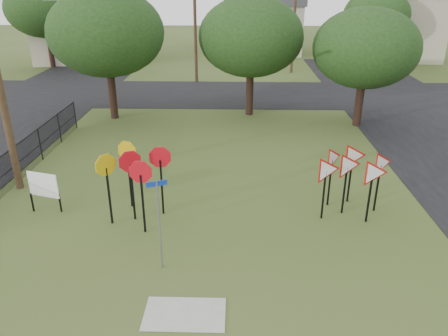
# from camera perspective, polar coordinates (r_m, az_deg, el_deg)

# --- Properties ---
(ground) EXTENTS (140.00, 140.00, 0.00)m
(ground) POSITION_cam_1_polar(r_m,az_deg,el_deg) (13.23, -3.97, -11.56)
(ground) COLOR #364B1C
(street_far) EXTENTS (60.00, 8.00, 0.02)m
(street_far) POSITION_cam_1_polar(r_m,az_deg,el_deg) (31.72, -0.58, 9.66)
(street_far) COLOR black
(street_far) RESTS_ON ground
(curb_pad) EXTENTS (2.00, 1.20, 0.02)m
(curb_pad) POSITION_cam_1_polar(r_m,az_deg,el_deg) (11.36, -5.16, -18.48)
(curb_pad) COLOR #9EA097
(curb_pad) RESTS_ON ground
(street_name_sign) EXTENTS (0.53, 0.23, 2.72)m
(street_name_sign) POSITION_cam_1_polar(r_m,az_deg,el_deg) (12.09, -8.48, -6.62)
(street_name_sign) COLOR gray
(street_name_sign) RESTS_ON ground
(stop_sign_cluster) EXTENTS (2.29, 1.93, 2.52)m
(stop_sign_cluster) POSITION_cam_1_polar(r_m,az_deg,el_deg) (14.62, -11.75, -0.08)
(stop_sign_cluster) COLOR black
(stop_sign_cluster) RESTS_ON ground
(yield_sign_cluster) EXTENTS (2.89, 1.69, 2.33)m
(yield_sign_cluster) POSITION_cam_1_polar(r_m,az_deg,el_deg) (15.44, 16.33, 0.13)
(yield_sign_cluster) COLOR black
(yield_sign_cluster) RESTS_ON ground
(info_board) EXTENTS (1.15, 0.38, 1.49)m
(info_board) POSITION_cam_1_polar(r_m,az_deg,el_deg) (16.36, -22.54, -2.21)
(info_board) COLOR black
(info_board) RESTS_ON ground
(far_pole_a) EXTENTS (1.40, 0.24, 9.00)m
(far_pole_a) POSITION_cam_1_polar(r_m,az_deg,el_deg) (35.05, -3.80, 18.55)
(far_pole_a) COLOR #4A3522
(far_pole_a) RESTS_ON ground
(far_pole_b) EXTENTS (1.40, 0.24, 8.50)m
(far_pole_b) POSITION_cam_1_polar(r_m,az_deg,el_deg) (39.20, 9.15, 18.47)
(far_pole_b) COLOR #4A3522
(far_pole_b) RESTS_ON ground
(far_pole_c) EXTENTS (1.40, 0.24, 9.00)m
(far_pole_c) POSITION_cam_1_polar(r_m,az_deg,el_deg) (42.39, -14.46, 18.76)
(far_pole_c) COLOR #4A3522
(far_pole_c) RESTS_ON ground
(fence_run) EXTENTS (0.05, 11.55, 1.50)m
(fence_run) POSITION_cam_1_polar(r_m,az_deg,el_deg) (20.34, -24.14, 1.81)
(fence_run) COLOR black
(fence_run) RESTS_ON ground
(house_left) EXTENTS (10.58, 8.88, 7.20)m
(house_left) POSITION_cam_1_polar(r_m,az_deg,el_deg) (47.45, -17.91, 17.67)
(house_left) COLOR #BAB296
(house_left) RESTS_ON ground
(house_mid) EXTENTS (8.40, 8.40, 6.20)m
(house_mid) POSITION_cam_1_polar(r_m,az_deg,el_deg) (51.04, 5.05, 18.41)
(house_mid) COLOR #BAB296
(house_mid) RESTS_ON ground
(house_right) EXTENTS (8.30, 8.30, 7.20)m
(house_right) POSITION_cam_1_polar(r_m,az_deg,el_deg) (49.85, 22.40, 17.30)
(house_right) COLOR #BAB296
(house_right) RESTS_ON ground
(tree_near_left) EXTENTS (6.40, 6.40, 7.27)m
(tree_near_left) POSITION_cam_1_polar(r_m,az_deg,el_deg) (25.95, -15.13, 16.68)
(tree_near_left) COLOR black
(tree_near_left) RESTS_ON ground
(tree_near_mid) EXTENTS (6.00, 6.00, 6.80)m
(tree_near_mid) POSITION_cam_1_polar(r_m,az_deg,el_deg) (25.97, 3.54, 16.70)
(tree_near_mid) COLOR black
(tree_near_mid) RESTS_ON ground
(tree_near_right) EXTENTS (5.60, 5.60, 6.33)m
(tree_near_right) POSITION_cam_1_polar(r_m,az_deg,el_deg) (24.95, 18.04, 14.64)
(tree_near_right) COLOR black
(tree_near_right) RESTS_ON ground
(tree_far_left) EXTENTS (6.80, 6.80, 7.73)m
(tree_far_left) POSITION_cam_1_polar(r_m,az_deg,el_deg) (44.32, -22.43, 18.72)
(tree_far_left) COLOR black
(tree_far_left) RESTS_ON ground
(tree_far_right) EXTENTS (6.00, 6.00, 6.80)m
(tree_far_right) POSITION_cam_1_polar(r_m,az_deg,el_deg) (44.75, 19.28, 18.36)
(tree_far_right) COLOR black
(tree_far_right) RESTS_ON ground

